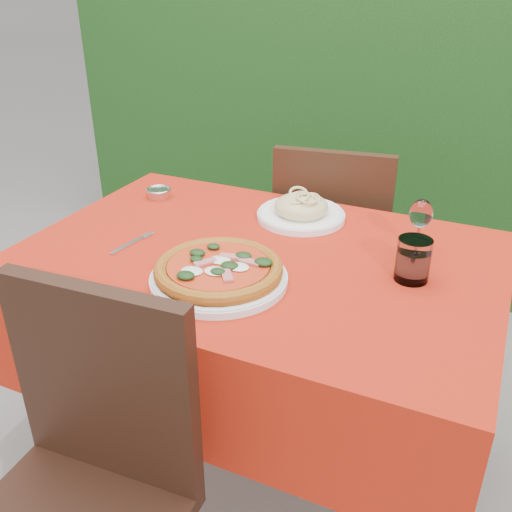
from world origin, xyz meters
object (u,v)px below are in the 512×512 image
at_px(chair_near, 84,480).
at_px(water_glass, 413,262).
at_px(chair_far, 333,244).
at_px(pasta_plate, 301,210).
at_px(pizza_plate, 219,272).
at_px(fork, 128,245).
at_px(wine_glass, 421,216).
at_px(steel_ramekin, 159,194).

relative_size(chair_near, water_glass, 8.41).
relative_size(chair_far, pasta_plate, 3.37).
height_order(chair_near, pizza_plate, chair_near).
xyz_separation_m(chair_far, water_glass, (0.37, -0.57, 0.28)).
distance_m(chair_far, water_glass, 0.74).
relative_size(pasta_plate, fork, 1.52).
xyz_separation_m(water_glass, fork, (-0.74, -0.14, -0.05)).
height_order(chair_far, pizza_plate, chair_far).
height_order(water_glass, wine_glass, wine_glass).
relative_size(chair_near, pizza_plate, 2.48).
bearing_deg(fork, chair_far, 69.50).
xyz_separation_m(pizza_plate, water_glass, (0.42, 0.21, 0.02)).
bearing_deg(pasta_plate, steel_ramekin, -176.18).
height_order(pasta_plate, water_glass, water_glass).
distance_m(chair_near, pizza_plate, 0.54).
bearing_deg(water_glass, fork, -169.35).
distance_m(pizza_plate, pasta_plate, 0.45).
height_order(fork, steel_ramekin, steel_ramekin).
bearing_deg(chair_near, wine_glass, 57.58).
relative_size(chair_far, pizza_plate, 2.44).
distance_m(chair_far, steel_ramekin, 0.66).
xyz_separation_m(chair_near, steel_ramekin, (-0.38, 0.88, 0.24)).
bearing_deg(steel_ramekin, wine_glass, -3.27).
distance_m(chair_far, wine_glass, 0.64).
relative_size(water_glass, wine_glass, 0.72).
distance_m(pasta_plate, water_glass, 0.44).
relative_size(water_glass, fork, 0.62).
distance_m(pasta_plate, steel_ramekin, 0.49).
relative_size(wine_glass, steel_ramekin, 2.02).
bearing_deg(steel_ramekin, pizza_plate, -42.96).
bearing_deg(fork, water_glass, 17.79).
distance_m(water_glass, wine_glass, 0.17).
height_order(chair_near, water_glass, chair_near).
distance_m(chair_far, pasta_plate, 0.42).
bearing_deg(wine_glass, steel_ramekin, 176.73).
bearing_deg(wine_glass, pasta_plate, 167.32).
height_order(water_glass, fork, water_glass).
bearing_deg(pizza_plate, wine_glass, 42.18).
relative_size(chair_far, fork, 5.12).
height_order(chair_far, fork, chair_far).
bearing_deg(wine_glass, chair_far, 130.24).
bearing_deg(pizza_plate, chair_near, -97.78).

